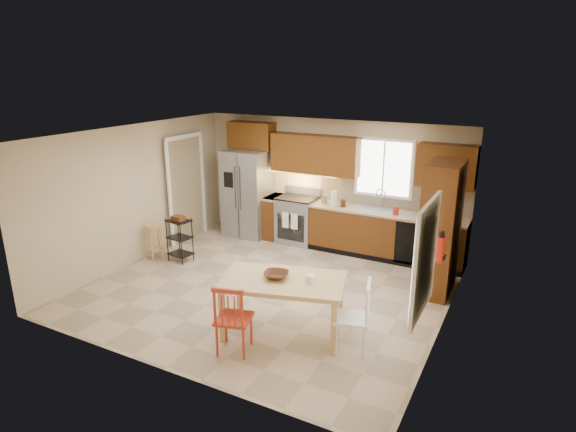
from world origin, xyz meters
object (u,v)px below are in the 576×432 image
(chair_red, at_px, (234,317))
(chair_white, at_px, (352,317))
(pantry, at_px, (440,229))
(fire_extinguisher, at_px, (441,250))
(refrigerator, at_px, (248,193))
(table_bowl, at_px, (276,278))
(bar_stool, at_px, (155,242))
(soap_bottle, at_px, (396,209))
(range_stove, at_px, (298,220))
(dining_table, at_px, (283,307))
(utility_cart, at_px, (180,240))
(table_jar, at_px, (311,280))

(chair_red, relative_size, chair_white, 1.00)
(pantry, height_order, chair_red, pantry)
(pantry, bearing_deg, fire_extinguisher, -79.22)
(refrigerator, xyz_separation_m, table_bowl, (2.48, -3.23, -0.12))
(chair_red, height_order, bar_stool, chair_red)
(soap_bottle, bearing_deg, chair_white, -83.69)
(refrigerator, xyz_separation_m, range_stove, (1.15, 0.06, -0.45))
(table_bowl, bearing_deg, pantry, 54.39)
(soap_bottle, xyz_separation_m, dining_table, (-0.60, -3.21, -0.60))
(bar_stool, bearing_deg, table_bowl, -2.82)
(soap_bottle, height_order, chair_white, soap_bottle)
(pantry, distance_m, utility_cart, 4.59)
(chair_white, relative_size, bar_stool, 1.42)
(chair_white, height_order, bar_stool, chair_white)
(range_stove, bearing_deg, table_bowl, -68.02)
(refrigerator, xyz_separation_m, soap_bottle, (3.18, -0.02, 0.09))
(soap_bottle, relative_size, chair_white, 0.20)
(refrigerator, height_order, bar_stool, refrigerator)
(chair_white, bearing_deg, range_stove, 20.55)
(soap_bottle, relative_size, table_bowl, 0.59)
(pantry, relative_size, chair_white, 2.22)
(fire_extinguisher, xyz_separation_m, table_bowl, (-1.85, -1.26, -0.31))
(table_jar, bearing_deg, table_bowl, -167.47)
(chair_red, height_order, table_jar, chair_red)
(chair_white, bearing_deg, bar_stool, 58.95)
(soap_bottle, bearing_deg, table_jar, -94.59)
(refrigerator, height_order, table_jar, refrigerator)
(soap_bottle, distance_m, chair_red, 4.01)
(fire_extinguisher, distance_m, chair_white, 1.58)
(pantry, bearing_deg, soap_bottle, 136.55)
(range_stove, xyz_separation_m, bar_stool, (-1.95, -2.05, -0.13))
(chair_red, distance_m, table_jar, 1.09)
(soap_bottle, bearing_deg, range_stove, 177.60)
(chair_white, bearing_deg, chair_red, 102.57)
(pantry, bearing_deg, table_bowl, -125.61)
(dining_table, distance_m, utility_cart, 3.20)
(range_stove, bearing_deg, soap_bottle, -2.40)
(range_stove, bearing_deg, pantry, -18.29)
(range_stove, height_order, bar_stool, range_stove)
(table_bowl, height_order, utility_cart, table_bowl)
(bar_stool, bearing_deg, soap_bottle, 44.18)
(pantry, distance_m, bar_stool, 5.10)
(chair_white, bearing_deg, table_bowl, 77.00)
(soap_bottle, height_order, dining_table, soap_bottle)
(range_stove, relative_size, table_jar, 6.50)
(range_stove, relative_size, chair_white, 0.97)
(dining_table, bearing_deg, bar_stool, 144.18)
(range_stove, relative_size, chair_red, 0.97)
(range_stove, height_order, pantry, pantry)
(range_stove, distance_m, table_jar, 3.67)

